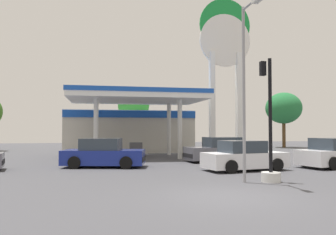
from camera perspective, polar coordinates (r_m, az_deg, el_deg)
ground_plane at (r=10.98m, az=10.10°, el=-12.79°), size 90.00×90.00×0.00m
gas_station at (r=31.65m, az=-6.52°, el=-1.69°), size 11.33×13.78×4.84m
station_pole_sign at (r=29.92m, az=9.48°, el=10.44°), size 4.46×0.56×13.19m
car_1 at (r=17.81m, az=12.58°, el=-6.41°), size 4.41×2.39×1.50m
car_2 at (r=19.19m, az=-10.69°, el=-6.01°), size 4.68×2.78×1.57m
car_3 at (r=22.36m, az=8.64°, el=-5.45°), size 4.55×2.35×1.57m
car_4 at (r=20.97m, az=26.13°, el=-5.46°), size 4.78×2.86×1.60m
traffic_signal_0 at (r=14.14m, az=16.58°, el=-5.15°), size 0.75×0.75×4.89m
tree_1 at (r=36.20m, az=-5.74°, el=2.02°), size 3.29×3.29×6.25m
tree_2 at (r=41.74m, az=18.67°, el=1.47°), size 4.10×4.10×6.34m
corner_streetlamp at (r=13.66m, az=12.83°, el=6.83°), size 0.24×1.48×6.89m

